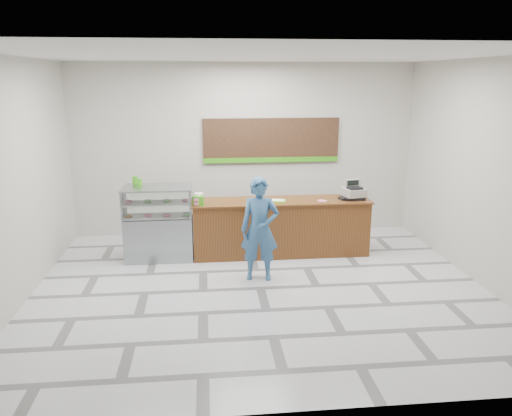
{
  "coord_description": "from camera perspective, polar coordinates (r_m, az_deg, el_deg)",
  "views": [
    {
      "loc": [
        -0.8,
        -7.19,
        3.2
      ],
      "look_at": [
        0.02,
        0.9,
        1.07
      ],
      "focal_mm": 35.0,
      "sensor_mm": 36.0,
      "label": 1
    }
  ],
  "objects": [
    {
      "name": "display_case",
      "position": [
        9.14,
        -11.05,
        -1.61
      ],
      "size": [
        1.22,
        0.72,
        1.33
      ],
      "color": "gray",
      "rests_on": "floor"
    },
    {
      "name": "menu_board",
      "position": [
        10.32,
        1.77,
        7.65
      ],
      "size": [
        2.8,
        0.06,
        0.9
      ],
      "color": "black",
      "rests_on": "back_wall"
    },
    {
      "name": "cash_register",
      "position": [
        9.35,
        11.06,
        1.83
      ],
      "size": [
        0.44,
        0.45,
        0.34
      ],
      "rotation": [
        0.0,
        0.0,
        0.23
      ],
      "color": "black",
      "rests_on": "sales_counter"
    },
    {
      "name": "napkin_box",
      "position": [
        9.16,
        -6.59,
        1.32
      ],
      "size": [
        0.19,
        0.19,
        0.13
      ],
      "primitive_type": "cube",
      "rotation": [
        0.0,
        0.0,
        -0.31
      ],
      "color": "white",
      "rests_on": "sales_counter"
    },
    {
      "name": "donut_decal",
      "position": [
        9.13,
        7.56,
        0.83
      ],
      "size": [
        0.18,
        0.18,
        0.0
      ],
      "primitive_type": "cylinder",
      "color": "pink",
      "rests_on": "sales_counter"
    },
    {
      "name": "back_wall",
      "position": [
        10.32,
        -1.32,
        6.63
      ],
      "size": [
        7.0,
        0.0,
        7.0
      ],
      "primitive_type": "plane",
      "rotation": [
        1.57,
        0.0,
        0.0
      ],
      "color": "#BCB8AD",
      "rests_on": "floor"
    },
    {
      "name": "straw_cup",
      "position": [
        9.07,
        -6.6,
        1.14
      ],
      "size": [
        0.08,
        0.08,
        0.12
      ],
      "primitive_type": "cylinder",
      "color": "silver",
      "rests_on": "sales_counter"
    },
    {
      "name": "sales_counter",
      "position": [
        9.24,
        2.84,
        -2.19
      ],
      "size": [
        3.26,
        0.76,
        1.03
      ],
      "color": "brown",
      "rests_on": "floor"
    },
    {
      "name": "card_terminal",
      "position": [
        9.26,
        9.79,
        1.07
      ],
      "size": [
        0.12,
        0.18,
        0.04
      ],
      "primitive_type": "cube",
      "rotation": [
        0.0,
        0.0,
        0.21
      ],
      "color": "black",
      "rests_on": "sales_counter"
    },
    {
      "name": "serving_tray",
      "position": [
        9.04,
        2.38,
        0.86
      ],
      "size": [
        0.36,
        0.3,
        0.02
      ],
      "rotation": [
        0.0,
        0.0,
        -0.21
      ],
      "color": "#66CB18",
      "rests_on": "sales_counter"
    },
    {
      "name": "promo_box",
      "position": [
        8.77,
        -6.62,
        0.84
      ],
      "size": [
        0.21,
        0.16,
        0.17
      ],
      "primitive_type": "cube",
      "rotation": [
        0.0,
        0.0,
        -0.22
      ],
      "color": "#379C14",
      "rests_on": "sales_counter"
    },
    {
      "name": "customer",
      "position": [
        8.0,
        0.43,
        -2.43
      ],
      "size": [
        0.67,
        0.49,
        1.68
      ],
      "primitive_type": "imported",
      "rotation": [
        0.0,
        0.0,
        -0.14
      ],
      "color": "#305B86",
      "rests_on": "floor"
    },
    {
      "name": "floor",
      "position": [
        7.91,
        0.5,
        -9.15
      ],
      "size": [
        7.0,
        7.0,
        0.0
      ],
      "primitive_type": "plane",
      "color": "#BCBDC1",
      "rests_on": "ground"
    },
    {
      "name": "green_cup_left",
      "position": [
        9.22,
        -13.65,
        3.07
      ],
      "size": [
        0.1,
        0.1,
        0.15
      ],
      "primitive_type": "cylinder",
      "color": "#379C14",
      "rests_on": "display_case"
    },
    {
      "name": "green_cup_right",
      "position": [
        9.1,
        -13.13,
        2.88
      ],
      "size": [
        0.08,
        0.08,
        0.13
      ],
      "primitive_type": "cylinder",
      "color": "#379C14",
      "rests_on": "display_case"
    },
    {
      "name": "ceiling",
      "position": [
        7.24,
        0.57,
        17.08
      ],
      "size": [
        7.0,
        7.0,
        0.0
      ],
      "primitive_type": "plane",
      "rotation": [
        3.14,
        0.0,
        0.0
      ],
      "color": "silver",
      "rests_on": "back_wall"
    }
  ]
}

